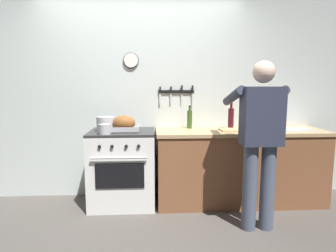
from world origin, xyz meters
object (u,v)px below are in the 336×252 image
stock_pot (106,124)px  saucepan (105,129)px  stove (123,168)px  bottle_vinegar (258,120)px  person_cook (260,135)px  bottle_wine_red (231,118)px  bottle_olive_oil (190,119)px  roasting_pan (124,124)px  cutting_board (236,130)px

stock_pot → saucepan: (0.02, -0.21, -0.03)m
stove → bottle_vinegar: size_ratio=3.72×
person_cook → bottle_vinegar: bearing=-8.5°
stove → person_cook: size_ratio=0.54×
stock_pot → saucepan: size_ratio=1.55×
stove → bottle_wine_red: 1.45m
saucepan → bottle_olive_oil: 1.06m
person_cook → bottle_vinegar: size_ratio=6.87×
bottle_olive_oil → bottle_wine_red: (0.50, -0.08, 0.02)m
stove → bottle_wine_red: bearing=3.3°
bottle_vinegar → bottle_olive_oil: 0.85m
stove → bottle_vinegar: bottle_vinegar is taller
roasting_pan → bottle_wine_red: bottle_wine_red is taller
saucepan → bottle_wine_red: size_ratio=0.42×
cutting_board → person_cook: bearing=-84.2°
saucepan → bottle_wine_red: (1.49, 0.30, 0.08)m
stock_pot → bottle_vinegar: bearing=3.7°
roasting_pan → bottle_wine_red: (1.29, 0.13, 0.05)m
roasting_pan → bottle_vinegar: size_ratio=1.46×
cutting_board → bottle_vinegar: (0.33, 0.18, 0.09)m
stock_pot → bottle_vinegar: size_ratio=0.87×
saucepan → stock_pot: bearing=95.8°
saucepan → bottle_vinegar: (1.84, 0.33, 0.05)m
bottle_vinegar → bottle_olive_oil: (-0.85, 0.04, 0.02)m
stove → bottle_olive_oil: bearing=10.4°
stock_pot → bottle_olive_oil: bottle_olive_oil is taller
person_cook → stock_pot: bearing=77.7°
stove → person_cook: bearing=-25.7°
person_cook → bottle_olive_oil: (-0.58, 0.83, 0.07)m
stock_pot → bottle_olive_oil: 1.02m
cutting_board → bottle_wine_red: bottle_wine_red is taller
bottle_vinegar → bottle_wine_red: bottle_wine_red is taller
cutting_board → bottle_olive_oil: size_ratio=1.27×
roasting_pan → bottle_vinegar: (1.65, 0.17, 0.01)m
person_cook → saucepan: person_cook is taller
stove → cutting_board: cutting_board is taller
saucepan → bottle_olive_oil: size_ratio=0.48×
saucepan → bottle_olive_oil: (0.99, 0.37, 0.06)m
stove → roasting_pan: size_ratio=2.56×
saucepan → bottle_wine_red: bearing=11.3°
saucepan → cutting_board: 1.51m
roasting_pan → bottle_wine_red: bearing=5.7°
stove → bottle_olive_oil: size_ratio=3.17×
bottle_wine_red → cutting_board: bearing=-82.3°
bottle_wine_red → bottle_vinegar: bearing=6.2°
person_cook → stove: bearing=74.9°
stove → bottle_vinegar: (1.68, 0.11, 0.55)m
stove → person_cook: (1.40, -0.67, 0.50)m
person_cook → bottle_vinegar: 0.84m
stock_pot → cutting_board: bearing=-2.4°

